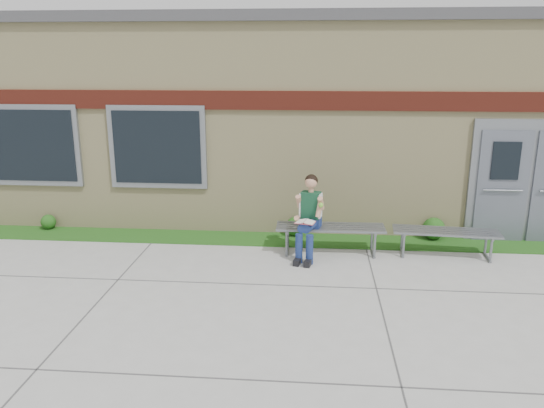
{
  "coord_description": "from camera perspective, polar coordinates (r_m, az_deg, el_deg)",
  "views": [
    {
      "loc": [
        0.04,
        -6.96,
        3.33
      ],
      "look_at": [
        -0.68,
        1.7,
        0.96
      ],
      "focal_mm": 35.0,
      "sensor_mm": 36.0,
      "label": 1
    }
  ],
  "objects": [
    {
      "name": "shrub_mid",
      "position": [
        10.3,
        2.54,
        -2.41
      ],
      "size": [
        0.37,
        0.37,
        0.37
      ],
      "primitive_type": "sphere",
      "color": "#205015",
      "rests_on": "grass_strip"
    },
    {
      "name": "bench_left",
      "position": [
        9.44,
        6.29,
        -3.04
      ],
      "size": [
        1.91,
        0.56,
        0.49
      ],
      "rotation": [
        0.0,
        0.0,
        0.01
      ],
      "color": "slate",
      "rests_on": "ground"
    },
    {
      "name": "shrub_west",
      "position": [
        11.61,
        -22.92,
        -1.77
      ],
      "size": [
        0.29,
        0.29,
        0.29
      ],
      "primitive_type": "sphere",
      "color": "#205015",
      "rests_on": "grass_strip"
    },
    {
      "name": "ground",
      "position": [
        7.71,
        4.05,
        -10.35
      ],
      "size": [
        80.0,
        80.0,
        0.0
      ],
      "primitive_type": "plane",
      "color": "#9E9E99",
      "rests_on": "ground"
    },
    {
      "name": "shrub_east",
      "position": [
        10.53,
        17.0,
        -2.54
      ],
      "size": [
        0.42,
        0.42,
        0.42
      ],
      "primitive_type": "sphere",
      "color": "#205015",
      "rests_on": "grass_strip"
    },
    {
      "name": "school_building",
      "position": [
        13.0,
        4.62,
        9.81
      ],
      "size": [
        16.2,
        6.22,
        4.2
      ],
      "color": "beige",
      "rests_on": "ground"
    },
    {
      "name": "bench_right",
      "position": [
        9.71,
        18.18,
        -3.32
      ],
      "size": [
        1.84,
        0.65,
        0.47
      ],
      "rotation": [
        0.0,
        0.0,
        -0.08
      ],
      "color": "slate",
      "rests_on": "ground"
    },
    {
      "name": "girl",
      "position": [
        9.12,
        3.99,
        -1.18
      ],
      "size": [
        0.52,
        0.89,
        1.43
      ],
      "rotation": [
        0.0,
        0.0,
        -0.23
      ],
      "color": "navy",
      "rests_on": "ground"
    },
    {
      "name": "grass_strip",
      "position": [
        10.12,
        4.27,
        -3.93
      ],
      "size": [
        16.0,
        0.8,
        0.02
      ],
      "primitive_type": "cube",
      "color": "#205015",
      "rests_on": "ground"
    }
  ]
}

